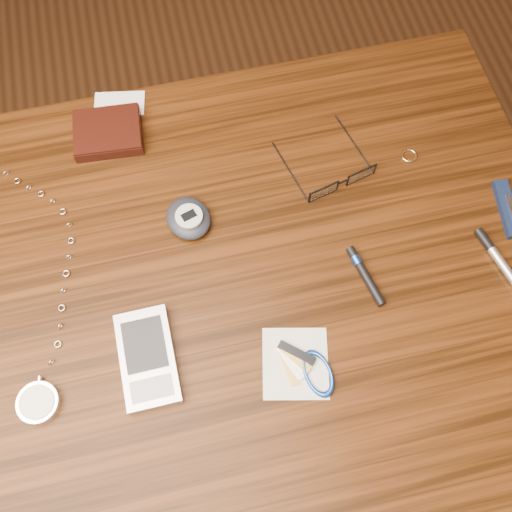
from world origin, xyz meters
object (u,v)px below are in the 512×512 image
at_px(wallet_and_card, 108,132).
at_px(pocket_watch, 39,391).
at_px(desk, 213,310).
at_px(pda_phone, 148,358).
at_px(silver_pen, 504,267).
at_px(notepad_keys, 307,368).
at_px(eyeglasses, 340,180).
at_px(pedometer, 189,218).
at_px(pocket_knife, 507,209).

distance_m(wallet_and_card, pocket_watch, 0.38).
bearing_deg(desk, pda_phone, -139.15).
relative_size(desk, silver_pen, 6.85).
relative_size(wallet_and_card, notepad_keys, 1.21).
relative_size(desk, pocket_watch, 2.56).
xyz_separation_m(eyeglasses, silver_pen, (0.18, -0.18, -0.01)).
xyz_separation_m(pedometer, pocket_knife, (0.44, -0.08, -0.01)).
relative_size(notepad_keys, silver_pen, 0.74).
xyz_separation_m(desk, pocket_knife, (0.44, 0.02, 0.11)).
height_order(notepad_keys, silver_pen, silver_pen).
bearing_deg(pedometer, notepad_keys, -65.67).
distance_m(pocket_knife, silver_pen, 0.09).
xyz_separation_m(pedometer, silver_pen, (0.40, -0.17, -0.01)).
xyz_separation_m(desk, eyeglasses, (0.22, 0.11, 0.11)).
height_order(desk, pocket_watch, pocket_watch).
distance_m(desk, pda_phone, 0.16).
relative_size(pedometer, notepad_keys, 0.77).
relative_size(desk, notepad_keys, 9.25).
height_order(desk, silver_pen, silver_pen).
xyz_separation_m(eyeglasses, pocket_knife, (0.22, -0.10, -0.01)).
bearing_deg(pda_phone, notepad_keys, -16.24).
height_order(pedometer, silver_pen, pedometer).
xyz_separation_m(desk, pedometer, (-0.01, 0.10, 0.11)).
relative_size(pocket_watch, silver_pen, 2.67).
xyz_separation_m(wallet_and_card, pocket_watch, (-0.13, -0.36, -0.00)).
bearing_deg(pocket_watch, wallet_and_card, 69.87).
bearing_deg(desk, wallet_and_card, 109.68).
bearing_deg(wallet_and_card, pedometer, -61.75).
distance_m(pedometer, notepad_keys, 0.26).
xyz_separation_m(desk, notepad_keys, (0.10, -0.14, 0.11)).
bearing_deg(notepad_keys, pocket_knife, 24.70).
relative_size(eyeglasses, silver_pen, 0.93).
distance_m(wallet_and_card, pocket_knife, 0.59).
bearing_deg(desk, notepad_keys, -53.20).
relative_size(desk, wallet_and_card, 7.63).
bearing_deg(pocket_watch, eyeglasses, 24.48).
xyz_separation_m(pocket_watch, pda_phone, (0.14, 0.01, 0.00)).
bearing_deg(eyeglasses, pocket_watch, -155.52).
bearing_deg(pda_phone, silver_pen, 1.82).
distance_m(wallet_and_card, notepad_keys, 0.45).
distance_m(desk, pocket_knife, 0.45).
distance_m(wallet_and_card, pedometer, 0.19).
distance_m(desk, pocket_watch, 0.27).
xyz_separation_m(wallet_and_card, pocket_knife, (0.53, -0.25, -0.01)).
distance_m(eyeglasses, silver_pen, 0.25).
height_order(pocket_watch, pocket_knife, pocket_watch).
relative_size(pedometer, silver_pen, 0.57).
bearing_deg(pocket_knife, wallet_and_card, 154.58).
height_order(desk, pocket_knife, pocket_knife).
bearing_deg(silver_pen, pda_phone, -178.18).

